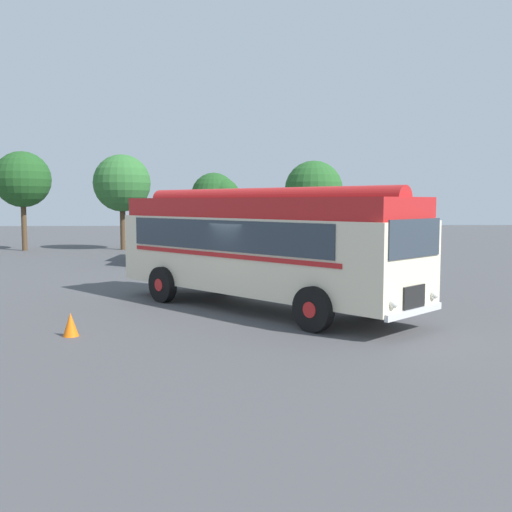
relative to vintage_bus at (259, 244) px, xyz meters
The scene contains 11 objects.
ground_plane 1.91m from the vintage_bus, 157.59° to the right, with size 120.00×120.00×0.00m, color #474749.
vintage_bus is the anchor object (origin of this frame).
car_near_left 14.11m from the vintage_bus, 94.76° to the left, with size 2.09×4.27×1.66m.
car_mid_left 14.26m from the vintage_bus, 83.35° to the left, with size 2.11×4.28×1.66m.
car_mid_right 14.66m from the vintage_bus, 71.83° to the left, with size 2.08×4.26×1.66m.
box_van 14.61m from the vintage_bus, 105.77° to the left, with size 2.52×5.84×2.50m.
tree_far_left 25.50m from the vintage_bus, 122.22° to the left, with size 3.50×3.50×6.24m.
tree_left_of_centre 23.23m from the vintage_bus, 108.74° to the left, with size 3.65×3.65×6.10m.
tree_centre 21.07m from the vintage_bus, 93.91° to the left, with size 3.05×2.87×4.92m.
tree_right_of_centre 21.92m from the vintage_bus, 77.34° to the left, with size 3.76×3.76×5.72m.
traffic_cone 5.87m from the vintage_bus, 144.07° to the right, with size 0.36×0.36×0.55m, color orange.
Camera 1 is at (-0.86, -17.05, 3.11)m, focal length 42.00 mm.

